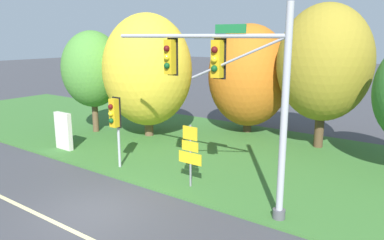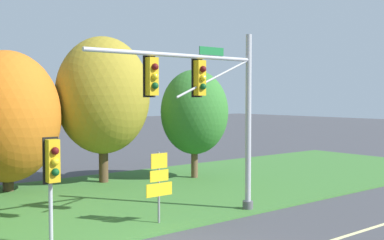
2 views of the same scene
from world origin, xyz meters
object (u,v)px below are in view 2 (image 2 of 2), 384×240
(traffic_signal_mast, at_px, (210,99))
(pedestrian_signal_near_kerb, at_px, (52,167))
(route_sign_post, at_px, (159,180))
(tree_mid_verge, at_px, (103,96))
(tree_behind_signpost, at_px, (7,117))
(tree_tall_centre, at_px, (194,112))

(traffic_signal_mast, distance_m, pedestrian_signal_near_kerb, 6.06)
(pedestrian_signal_near_kerb, bearing_deg, traffic_signal_mast, -2.30)
(route_sign_post, relative_size, tree_mid_verge, 0.33)
(pedestrian_signal_near_kerb, relative_size, route_sign_post, 1.29)
(pedestrian_signal_near_kerb, xyz_separation_m, route_sign_post, (3.83, 0.21, -0.82))
(route_sign_post, relative_size, tree_behind_signpost, 0.38)
(pedestrian_signal_near_kerb, height_order, tree_behind_signpost, tree_behind_signpost)
(tree_behind_signpost, bearing_deg, tree_tall_centre, -15.41)
(pedestrian_signal_near_kerb, bearing_deg, route_sign_post, 3.20)
(pedestrian_signal_near_kerb, relative_size, tree_mid_verge, 0.43)
(tree_behind_signpost, distance_m, tree_tall_centre, 9.24)
(traffic_signal_mast, height_order, route_sign_post, traffic_signal_mast)
(route_sign_post, xyz_separation_m, tree_tall_centre, (6.71, 6.38, 2.01))
(traffic_signal_mast, xyz_separation_m, tree_tall_centre, (4.80, 6.82, -0.74))
(route_sign_post, height_order, tree_behind_signpost, tree_behind_signpost)
(traffic_signal_mast, xyz_separation_m, route_sign_post, (-1.91, 0.44, -2.76))
(tree_behind_signpost, xyz_separation_m, tree_mid_verge, (4.50, -0.66, 0.95))
(pedestrian_signal_near_kerb, distance_m, route_sign_post, 3.93)
(tree_mid_verge, bearing_deg, pedestrian_signal_near_kerb, -126.14)
(tree_behind_signpost, height_order, tree_mid_verge, tree_mid_verge)
(pedestrian_signal_near_kerb, bearing_deg, tree_mid_verge, 53.86)
(route_sign_post, distance_m, tree_mid_verge, 8.97)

